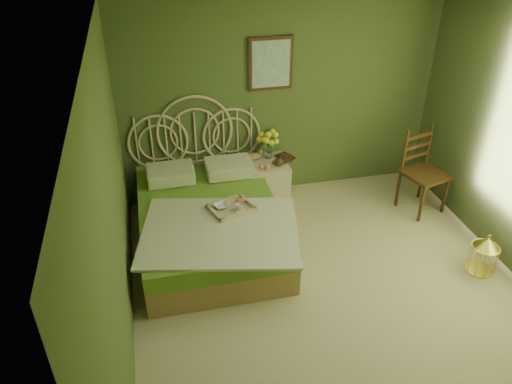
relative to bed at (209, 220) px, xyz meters
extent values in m
plane|color=#C1B18B|center=(1.10, -1.25, -0.31)|extent=(4.50, 4.50, 0.00)
plane|color=silver|center=(1.10, -1.25, 2.29)|extent=(4.50, 4.50, 0.00)
plane|color=#4E582E|center=(1.10, 1.00, 0.99)|extent=(4.00, 0.00, 4.00)
plane|color=#4E582E|center=(-0.90, -1.25, 0.99)|extent=(0.00, 4.50, 4.50)
cube|color=#3B2310|center=(0.95, 0.98, 1.44)|extent=(0.54, 0.03, 0.64)
cube|color=beige|center=(0.95, 0.96, 1.44)|extent=(0.46, 0.01, 0.56)
cube|color=#A67953|center=(0.00, -0.06, -0.16)|extent=(1.52, 2.03, 0.30)
cube|color=olive|center=(0.00, -0.06, 0.10)|extent=(1.52, 2.03, 0.20)
cube|color=white|center=(0.05, -0.52, 0.21)|extent=(1.82, 1.52, 0.03)
cube|color=white|center=(-0.36, 0.65, 0.29)|extent=(0.56, 0.41, 0.16)
cube|color=white|center=(0.35, 0.65, 0.29)|extent=(0.56, 0.41, 0.16)
cube|color=beige|center=(0.23, -0.17, 0.22)|extent=(0.54, 0.48, 0.04)
ellipsoid|color=#B77A38|center=(0.35, -0.08, 0.27)|extent=(0.12, 0.07, 0.05)
cube|color=beige|center=(0.85, 0.72, -0.03)|extent=(0.52, 0.52, 0.57)
cylinder|color=silver|center=(0.90, 0.84, 0.35)|extent=(0.10, 0.10, 0.18)
ellipsoid|color=#A67953|center=(0.70, 0.82, 0.31)|extent=(0.21, 0.11, 0.10)
sphere|color=#E17F57|center=(0.74, 0.56, 0.29)|extent=(0.07, 0.07, 0.07)
sphere|color=#E17F57|center=(0.82, 0.54, 0.29)|extent=(0.07, 0.07, 0.07)
cube|color=#3B2310|center=(2.71, 0.10, 0.20)|extent=(0.59, 0.59, 0.05)
cylinder|color=#3B2310|center=(2.51, -0.11, -0.06)|extent=(0.04, 0.04, 0.51)
cylinder|color=#3B2310|center=(2.92, -0.11, -0.06)|extent=(0.04, 0.04, 0.51)
cylinder|color=#3B2310|center=(2.51, 0.30, -0.06)|extent=(0.04, 0.04, 0.51)
cylinder|color=#3B2310|center=(2.92, 0.30, -0.06)|extent=(0.04, 0.04, 0.51)
cube|color=#3B2310|center=(2.71, 0.30, 0.48)|extent=(0.40, 0.16, 0.56)
cylinder|color=gold|center=(2.77, -1.15, -0.31)|extent=(0.29, 0.29, 0.01)
cylinder|color=gold|center=(2.77, -1.15, -0.15)|extent=(0.29, 0.29, 0.32)
cone|color=gold|center=(2.77, -1.15, 0.07)|extent=(0.29, 0.29, 0.11)
imported|color=#381E0F|center=(1.03, 0.74, 0.27)|extent=(0.26, 0.29, 0.02)
imported|color=#472819|center=(1.03, 0.74, 0.29)|extent=(0.20, 0.24, 0.02)
imported|color=white|center=(0.13, -0.12, 0.26)|extent=(0.20, 0.20, 0.04)
imported|color=white|center=(0.31, -0.23, 0.28)|extent=(0.10, 0.10, 0.08)
camera|label=1|loc=(-0.51, -4.63, 3.29)|focal=35.00mm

